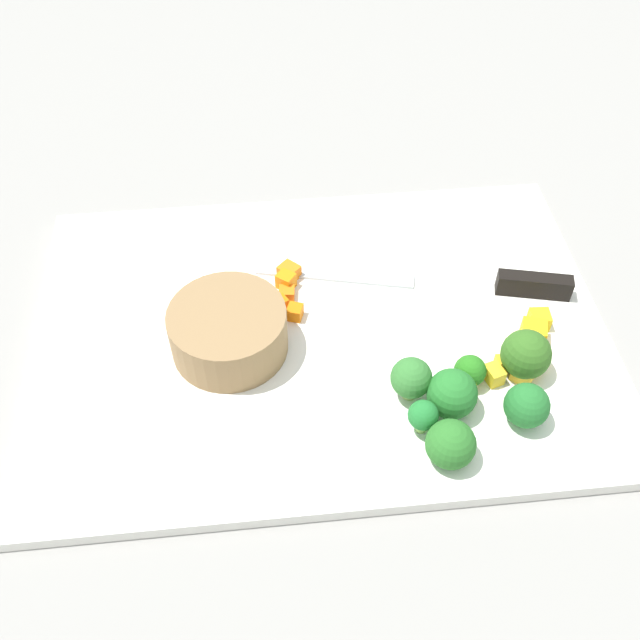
% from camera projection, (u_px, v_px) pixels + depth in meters
% --- Properties ---
extents(ground_plane, '(4.00, 4.00, 0.00)m').
position_uv_depth(ground_plane, '(320.00, 336.00, 0.68)').
color(ground_plane, gray).
extents(cutting_board, '(0.52, 0.37, 0.01)m').
position_uv_depth(cutting_board, '(320.00, 332.00, 0.67)').
color(cutting_board, white).
rests_on(cutting_board, ground_plane).
extents(prep_bowl, '(0.10, 0.10, 0.04)m').
position_uv_depth(prep_bowl, '(228.00, 331.00, 0.64)').
color(prep_bowl, olive).
rests_on(prep_bowl, cutting_board).
extents(chef_knife, '(0.30, 0.09, 0.02)m').
position_uv_depth(chef_knife, '(476.00, 282.00, 0.70)').
color(chef_knife, silver).
rests_on(chef_knife, cutting_board).
extents(carrot_dice_0, '(0.02, 0.02, 0.01)m').
position_uv_depth(carrot_dice_0, '(295.00, 312.00, 0.67)').
color(carrot_dice_0, orange).
rests_on(carrot_dice_0, cutting_board).
extents(carrot_dice_1, '(0.01, 0.01, 0.01)m').
position_uv_depth(carrot_dice_1, '(282.00, 302.00, 0.68)').
color(carrot_dice_1, orange).
rests_on(carrot_dice_1, cutting_board).
extents(carrot_dice_2, '(0.02, 0.02, 0.02)m').
position_uv_depth(carrot_dice_2, '(286.00, 281.00, 0.70)').
color(carrot_dice_2, orange).
rests_on(carrot_dice_2, cutting_board).
extents(carrot_dice_3, '(0.02, 0.02, 0.01)m').
position_uv_depth(carrot_dice_3, '(289.00, 272.00, 0.71)').
color(carrot_dice_3, orange).
rests_on(carrot_dice_3, cutting_board).
extents(carrot_dice_4, '(0.02, 0.02, 0.01)m').
position_uv_depth(carrot_dice_4, '(287.00, 293.00, 0.69)').
color(carrot_dice_4, orange).
rests_on(carrot_dice_4, cutting_board).
extents(pepper_dice_0, '(0.02, 0.03, 0.02)m').
position_uv_depth(pepper_dice_0, '(467.00, 377.00, 0.62)').
color(pepper_dice_0, yellow).
rests_on(pepper_dice_0, cutting_board).
extents(pepper_dice_1, '(0.01, 0.01, 0.01)m').
position_uv_depth(pepper_dice_1, '(503.00, 363.00, 0.63)').
color(pepper_dice_1, yellow).
rests_on(pepper_dice_1, cutting_board).
extents(pepper_dice_2, '(0.02, 0.02, 0.02)m').
position_uv_depth(pepper_dice_2, '(539.00, 320.00, 0.66)').
color(pepper_dice_2, yellow).
rests_on(pepper_dice_2, cutting_board).
extents(pepper_dice_3, '(0.03, 0.03, 0.02)m').
position_uv_depth(pepper_dice_3, '(529.00, 356.00, 0.64)').
color(pepper_dice_3, yellow).
rests_on(pepper_dice_3, cutting_board).
extents(pepper_dice_4, '(0.02, 0.02, 0.02)m').
position_uv_depth(pepper_dice_4, '(494.00, 374.00, 0.62)').
color(pepper_dice_4, yellow).
rests_on(pepper_dice_4, cutting_board).
extents(pepper_dice_5, '(0.03, 0.03, 0.02)m').
position_uv_depth(pepper_dice_5, '(533.00, 333.00, 0.65)').
color(pepper_dice_5, yellow).
rests_on(pepper_dice_5, cutting_board).
extents(pepper_dice_6, '(0.02, 0.02, 0.01)m').
position_uv_depth(pepper_dice_6, '(512.00, 354.00, 0.64)').
color(pepper_dice_6, yellow).
rests_on(pepper_dice_6, cutting_board).
extents(pepper_dice_7, '(0.03, 0.03, 0.02)m').
position_uv_depth(pepper_dice_7, '(525.00, 370.00, 0.63)').
color(pepper_dice_7, yellow).
rests_on(pepper_dice_7, cutting_board).
extents(broccoli_floret_0, '(0.04, 0.04, 0.04)m').
position_uv_depth(broccoli_floret_0, '(452.00, 394.00, 0.59)').
color(broccoli_floret_0, '#7FB95A').
rests_on(broccoli_floret_0, cutting_board).
extents(broccoli_floret_1, '(0.02, 0.02, 0.03)m').
position_uv_depth(broccoli_floret_1, '(423.00, 416.00, 0.58)').
color(broccoli_floret_1, '#8ABB5A').
rests_on(broccoli_floret_1, cutting_board).
extents(broccoli_floret_2, '(0.04, 0.04, 0.04)m').
position_uv_depth(broccoli_floret_2, '(527.00, 406.00, 0.59)').
color(broccoli_floret_2, '#8BB45E').
rests_on(broccoli_floret_2, cutting_board).
extents(broccoli_floret_3, '(0.04, 0.04, 0.04)m').
position_uv_depth(broccoli_floret_3, '(526.00, 355.00, 0.62)').
color(broccoli_floret_3, '#92B65E').
rests_on(broccoli_floret_3, cutting_board).
extents(broccoli_floret_4, '(0.03, 0.03, 0.03)m').
position_uv_depth(broccoli_floret_4, '(470.00, 371.00, 0.62)').
color(broccoli_floret_4, '#8CAB56').
rests_on(broccoli_floret_4, cutting_board).
extents(broccoli_floret_5, '(0.03, 0.03, 0.04)m').
position_uv_depth(broccoli_floret_5, '(411.00, 378.00, 0.60)').
color(broccoli_floret_5, '#93AE59').
rests_on(broccoli_floret_5, cutting_board).
extents(broccoli_floret_6, '(0.04, 0.04, 0.04)m').
position_uv_depth(broccoli_floret_6, '(451.00, 444.00, 0.56)').
color(broccoli_floret_6, '#90BF65').
rests_on(broccoli_floret_6, cutting_board).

